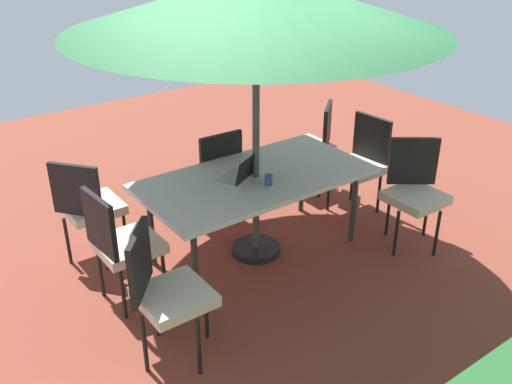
{
  "coord_description": "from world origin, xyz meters",
  "views": [
    {
      "loc": [
        2.59,
        3.55,
        2.82
      ],
      "look_at": [
        0.0,
        0.0,
        0.61
      ],
      "focal_mm": 40.0,
      "sensor_mm": 36.0,
      "label": 1
    }
  ],
  "objects_px": {
    "chair_southeast": "(88,204)",
    "chair_northwest": "(415,188)",
    "chair_southwest": "(312,143)",
    "chair_west": "(360,160)",
    "chair_south": "(214,172)",
    "patio_umbrella": "(256,3)",
    "laptop": "(240,174)",
    "dining_table": "(256,181)",
    "chair_northeast": "(164,289)",
    "chair_east": "(121,241)",
    "cup": "(269,180)"
  },
  "relations": [
    {
      "from": "laptop",
      "to": "cup",
      "type": "distance_m",
      "value": 0.26
    },
    {
      "from": "dining_table",
      "to": "chair_southeast",
      "type": "bearing_deg",
      "value": -31.6
    },
    {
      "from": "chair_southwest",
      "to": "laptop",
      "type": "bearing_deg",
      "value": -15.85
    },
    {
      "from": "patio_umbrella",
      "to": "chair_west",
      "type": "xyz_separation_m",
      "value": [
        -1.32,
        -0.05,
        -1.63
      ]
    },
    {
      "from": "chair_east",
      "to": "cup",
      "type": "height_order",
      "value": "chair_east"
    },
    {
      "from": "dining_table",
      "to": "patio_umbrella",
      "type": "distance_m",
      "value": 1.47
    },
    {
      "from": "chair_southwest",
      "to": "chair_southeast",
      "type": "relative_size",
      "value": 1.0
    },
    {
      "from": "dining_table",
      "to": "chair_northwest",
      "type": "bearing_deg",
      "value": 151.33
    },
    {
      "from": "chair_west",
      "to": "laptop",
      "type": "bearing_deg",
      "value": -93.26
    },
    {
      "from": "dining_table",
      "to": "chair_east",
      "type": "relative_size",
      "value": 2.02
    },
    {
      "from": "laptop",
      "to": "cup",
      "type": "bearing_deg",
      "value": 93.94
    },
    {
      "from": "chair_east",
      "to": "chair_west",
      "type": "xyz_separation_m",
      "value": [
        -2.57,
        -0.02,
        0.0
      ]
    },
    {
      "from": "chair_southwest",
      "to": "chair_southeast",
      "type": "bearing_deg",
      "value": -42.53
    },
    {
      "from": "chair_northeast",
      "to": "cup",
      "type": "distance_m",
      "value": 1.37
    },
    {
      "from": "dining_table",
      "to": "chair_northeast",
      "type": "distance_m",
      "value": 1.46
    },
    {
      "from": "chair_southeast",
      "to": "chair_northwest",
      "type": "bearing_deg",
      "value": -158.75
    },
    {
      "from": "chair_south",
      "to": "chair_northeast",
      "type": "relative_size",
      "value": 1.0
    },
    {
      "from": "chair_east",
      "to": "chair_northeast",
      "type": "xyz_separation_m",
      "value": [
        0.02,
        0.73,
        0.0
      ]
    },
    {
      "from": "chair_west",
      "to": "chair_south",
      "type": "bearing_deg",
      "value": -119.44
    },
    {
      "from": "chair_northeast",
      "to": "dining_table",
      "type": "bearing_deg",
      "value": -21.3
    },
    {
      "from": "patio_umbrella",
      "to": "laptop",
      "type": "distance_m",
      "value": 1.38
    },
    {
      "from": "chair_west",
      "to": "chair_northwest",
      "type": "height_order",
      "value": "same"
    },
    {
      "from": "chair_southwest",
      "to": "chair_south",
      "type": "bearing_deg",
      "value": -40.58
    },
    {
      "from": "patio_umbrella",
      "to": "laptop",
      "type": "height_order",
      "value": "patio_umbrella"
    },
    {
      "from": "chair_south",
      "to": "chair_northwest",
      "type": "bearing_deg",
      "value": 134.21
    },
    {
      "from": "chair_south",
      "to": "chair_northwest",
      "type": "relative_size",
      "value": 1.0
    },
    {
      "from": "chair_south",
      "to": "chair_west",
      "type": "height_order",
      "value": "same"
    },
    {
      "from": "dining_table",
      "to": "chair_west",
      "type": "relative_size",
      "value": 2.02
    },
    {
      "from": "dining_table",
      "to": "chair_southeast",
      "type": "relative_size",
      "value": 2.02
    },
    {
      "from": "chair_west",
      "to": "chair_southeast",
      "type": "bearing_deg",
      "value": -109.46
    },
    {
      "from": "chair_west",
      "to": "laptop",
      "type": "distance_m",
      "value": 1.5
    },
    {
      "from": "cup",
      "to": "patio_umbrella",
      "type": "bearing_deg",
      "value": -94.79
    },
    {
      "from": "chair_southwest",
      "to": "chair_west",
      "type": "relative_size",
      "value": 1.0
    },
    {
      "from": "chair_west",
      "to": "cup",
      "type": "bearing_deg",
      "value": -83.63
    },
    {
      "from": "chair_northeast",
      "to": "chair_southeast",
      "type": "bearing_deg",
      "value": 37.96
    },
    {
      "from": "chair_northeast",
      "to": "chair_west",
      "type": "bearing_deg",
      "value": -34.21
    },
    {
      "from": "chair_northeast",
      "to": "chair_northwest",
      "type": "height_order",
      "value": "same"
    },
    {
      "from": "chair_east",
      "to": "chair_northeast",
      "type": "bearing_deg",
      "value": 174.19
    },
    {
      "from": "patio_umbrella",
      "to": "chair_west",
      "type": "distance_m",
      "value": 2.1
    },
    {
      "from": "chair_east",
      "to": "chair_west",
      "type": "height_order",
      "value": "same"
    },
    {
      "from": "chair_southwest",
      "to": "chair_northwest",
      "type": "xyz_separation_m",
      "value": [
        -0.01,
        1.38,
        0.0
      ]
    },
    {
      "from": "chair_southeast",
      "to": "laptop",
      "type": "bearing_deg",
      "value": -162.65
    },
    {
      "from": "chair_northwest",
      "to": "laptop",
      "type": "distance_m",
      "value": 1.6
    },
    {
      "from": "dining_table",
      "to": "chair_west",
      "type": "height_order",
      "value": "chair_west"
    },
    {
      "from": "chair_south",
      "to": "dining_table",
      "type": "bearing_deg",
      "value": 91.83
    },
    {
      "from": "chair_south",
      "to": "chair_southeast",
      "type": "bearing_deg",
      "value": -2.02
    },
    {
      "from": "cup",
      "to": "chair_west",
      "type": "bearing_deg",
      "value": -169.69
    },
    {
      "from": "patio_umbrella",
      "to": "chair_east",
      "type": "distance_m",
      "value": 2.05
    },
    {
      "from": "chair_southeast",
      "to": "cup",
      "type": "xyz_separation_m",
      "value": [
        -1.21,
        0.95,
        0.25
      ]
    },
    {
      "from": "chair_northeast",
      "to": "laptop",
      "type": "bearing_deg",
      "value": -17.13
    }
  ]
}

